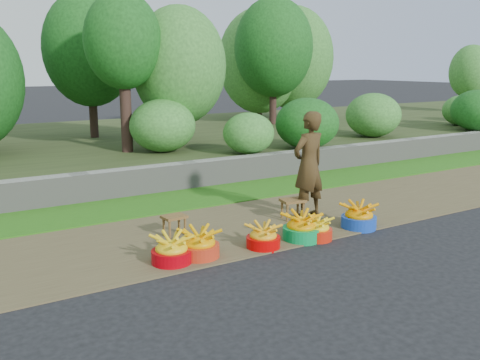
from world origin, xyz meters
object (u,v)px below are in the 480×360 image
basin_f (359,217)px  stool_left (174,220)px  basin_c (263,237)px  stool_right (293,203)px  basin_b (199,245)px  basin_e (317,229)px  vendor_woman (309,165)px  basin_a (172,251)px  basin_d (302,228)px

basin_f → stool_left: 2.87m
basin_c → stool_right: basin_c is taller
basin_b → basin_c: size_ratio=1.13×
basin_f → basin_e: bearing=-175.2°
basin_e → vendor_woman: bearing=58.2°
basin_f → stool_left: (-2.63, 1.15, 0.08)m
basin_b → vendor_woman: 2.63m
basin_c → basin_e: 0.89m
basin_b → basin_c: 0.94m
basin_a → basin_c: 1.34m
stool_right → basin_b: bearing=-160.1°
basin_a → basin_f: basin_f is taller
basin_a → basin_e: size_ratio=1.14×
basin_e → vendor_woman: (0.60, 0.96, 0.75)m
basin_a → stool_left: (0.51, 1.01, 0.09)m
basin_a → stool_left: basin_a is taller
basin_b → stool_right: size_ratio=1.27×
stool_left → vendor_woman: 2.41m
basin_a → basin_f: bearing=-2.5°
basin_d → basin_f: size_ratio=1.01×
stool_right → basin_f: bearing=-56.4°
stool_right → basin_c: bearing=-142.9°
basin_a → stool_right: bearing=17.0°
basin_e → stool_left: 2.11m
basin_b → basin_d: size_ratio=0.97×
stool_left → vendor_woman: vendor_woman is taller
vendor_woman → basin_c: bearing=23.1°
basin_d → stool_left: bearing=143.0°
basin_c → stool_left: size_ratio=1.31×
basin_a → vendor_woman: size_ratio=0.30×
basin_e → basin_b: bearing=173.2°
basin_e → vendor_woman: size_ratio=0.26×
basin_c → basin_d: basin_d is taller
basin_f → vendor_woman: (-0.31, 0.89, 0.72)m
vendor_woman → basin_b: bearing=9.7°
basin_b → stool_right: (2.13, 0.77, 0.11)m
basin_a → vendor_woman: vendor_woman is taller
basin_c → basin_f: 1.80m
basin_e → basin_f: (0.91, 0.08, 0.03)m
basin_c → stool_left: bearing=126.1°
basin_c → stool_right: size_ratio=1.12×
basin_c → basin_f: basin_f is taller
basin_d → basin_f: 1.12m
basin_c → stool_left: (-0.83, 1.14, 0.10)m
basin_c → basin_e: bearing=-5.6°
basin_e → basin_f: basin_f is taller
basin_b → basin_f: size_ratio=0.98×
basin_d → basin_a: bearing=176.5°
basin_b → stool_left: bearing=84.0°
basin_a → stool_right: 2.65m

